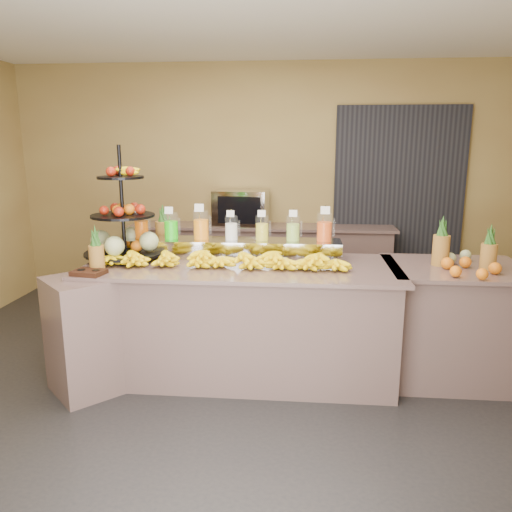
# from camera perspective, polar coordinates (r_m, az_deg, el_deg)

# --- Properties ---
(ground) EXTENTS (6.00, 6.00, 0.00)m
(ground) POSITION_cam_1_polar(r_m,az_deg,el_deg) (4.04, -2.09, -14.97)
(ground) COLOR black
(ground) RESTS_ON ground
(room_envelope) EXTENTS (6.04, 5.02, 2.82)m
(room_envelope) POSITION_cam_1_polar(r_m,az_deg,el_deg) (4.34, 1.57, 12.74)
(room_envelope) COLOR olive
(room_envelope) RESTS_ON ground
(buffet_counter) EXTENTS (2.75, 1.25, 0.93)m
(buffet_counter) POSITION_cam_1_polar(r_m,az_deg,el_deg) (4.10, -3.29, -7.42)
(buffet_counter) COLOR gray
(buffet_counter) RESTS_ON ground
(right_counter) EXTENTS (1.08, 0.88, 0.93)m
(right_counter) POSITION_cam_1_polar(r_m,az_deg,el_deg) (4.37, 21.48, -7.02)
(right_counter) COLOR gray
(right_counter) RESTS_ON ground
(back_ledge) EXTENTS (3.10, 0.55, 0.93)m
(back_ledge) POSITION_cam_1_polar(r_m,az_deg,el_deg) (5.98, 0.61, -0.85)
(back_ledge) COLOR gray
(back_ledge) RESTS_ON ground
(pitcher_tray) EXTENTS (1.85, 0.30, 0.15)m
(pitcher_tray) POSITION_cam_1_polar(r_m,az_deg,el_deg) (4.26, -2.81, 0.91)
(pitcher_tray) COLOR gray
(pitcher_tray) RESTS_ON buffet_counter
(juice_pitcher_orange_a) EXTENTS (0.12, 0.12, 0.29)m
(juice_pitcher_orange_a) POSITION_cam_1_polar(r_m,az_deg,el_deg) (4.40, -12.96, 3.28)
(juice_pitcher_orange_a) COLOR silver
(juice_pitcher_orange_a) RESTS_ON pitcher_tray
(juice_pitcher_green) EXTENTS (0.12, 0.12, 0.29)m
(juice_pitcher_green) POSITION_cam_1_polar(r_m,az_deg,el_deg) (4.33, -9.68, 3.26)
(juice_pitcher_green) COLOR silver
(juice_pitcher_green) RESTS_ON pitcher_tray
(juice_pitcher_orange_b) EXTENTS (0.13, 0.14, 0.32)m
(juice_pitcher_orange_b) POSITION_cam_1_polar(r_m,az_deg,el_deg) (4.27, -6.30, 3.37)
(juice_pitcher_orange_b) COLOR silver
(juice_pitcher_orange_b) RESTS_ON pitcher_tray
(juice_pitcher_milk) EXTENTS (0.11, 0.11, 0.26)m
(juice_pitcher_milk) POSITION_cam_1_polar(r_m,az_deg,el_deg) (4.22, -2.83, 3.09)
(juice_pitcher_milk) COLOR silver
(juice_pitcher_milk) RESTS_ON pitcher_tray
(juice_pitcher_lemon) EXTENTS (0.11, 0.12, 0.27)m
(juice_pitcher_lemon) POSITION_cam_1_polar(r_m,az_deg,el_deg) (4.20, 0.69, 3.06)
(juice_pitcher_lemon) COLOR silver
(juice_pitcher_lemon) RESTS_ON pitcher_tray
(juice_pitcher_lime) EXTENTS (0.11, 0.12, 0.27)m
(juice_pitcher_lime) POSITION_cam_1_polar(r_m,az_deg,el_deg) (4.18, 4.25, 3.02)
(juice_pitcher_lime) COLOR silver
(juice_pitcher_lime) RESTS_ON pitcher_tray
(juice_pitcher_orange_c) EXTENTS (0.13, 0.13, 0.31)m
(juice_pitcher_orange_c) POSITION_cam_1_polar(r_m,az_deg,el_deg) (4.18, 7.82, 3.10)
(juice_pitcher_orange_c) COLOR silver
(juice_pitcher_orange_c) RESTS_ON pitcher_tray
(banana_heap) EXTENTS (2.07, 0.19, 0.17)m
(banana_heap) POSITION_cam_1_polar(r_m,az_deg,el_deg) (3.94, -3.81, -0.11)
(banana_heap) COLOR yellow
(banana_heap) RESTS_ON buffet_counter
(fruit_stand) EXTENTS (0.80, 0.80, 0.94)m
(fruit_stand) POSITION_cam_1_polar(r_m,az_deg,el_deg) (4.28, -14.30, 2.79)
(fruit_stand) COLOR black
(fruit_stand) RESTS_ON buffet_counter
(condiment_caddy) EXTENTS (0.25, 0.21, 0.03)m
(condiment_caddy) POSITION_cam_1_polar(r_m,az_deg,el_deg) (3.89, -18.57, -1.79)
(condiment_caddy) COLOR black
(condiment_caddy) RESTS_ON buffet_counter
(pineapple_left_a) EXTENTS (0.12, 0.12, 0.36)m
(pineapple_left_a) POSITION_cam_1_polar(r_m,az_deg,el_deg) (3.97, -17.77, 0.20)
(pineapple_left_a) COLOR brown
(pineapple_left_a) RESTS_ON buffet_counter
(pineapple_left_b) EXTENTS (0.14, 0.14, 0.42)m
(pineapple_left_b) POSITION_cam_1_polar(r_m,az_deg,el_deg) (4.59, -10.53, 2.65)
(pineapple_left_b) COLOR brown
(pineapple_left_b) RESTS_ON buffet_counter
(right_fruit_pile) EXTENTS (0.46, 0.44, 0.24)m
(right_fruit_pile) POSITION_cam_1_polar(r_m,az_deg,el_deg) (4.12, 22.79, -0.48)
(right_fruit_pile) COLOR brown
(right_fruit_pile) RESTS_ON right_counter
(oven_warmer) EXTENTS (0.65, 0.48, 0.41)m
(oven_warmer) POSITION_cam_1_polar(r_m,az_deg,el_deg) (5.88, -1.67, 5.54)
(oven_warmer) COLOR gray
(oven_warmer) RESTS_ON back_ledge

